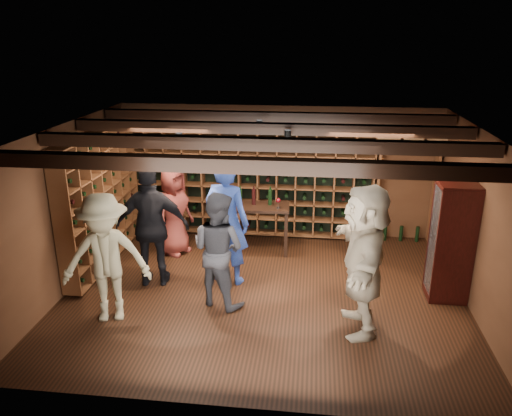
# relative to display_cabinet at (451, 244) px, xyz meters

# --- Properties ---
(ground) EXTENTS (6.00, 6.00, 0.00)m
(ground) POSITION_rel_display_cabinet_xyz_m (-2.71, -0.20, -0.86)
(ground) COLOR black
(ground) RESTS_ON ground
(room_shell) EXTENTS (6.00, 6.00, 6.00)m
(room_shell) POSITION_rel_display_cabinet_xyz_m (-2.71, -0.15, 1.56)
(room_shell) COLOR #4D2D1A
(room_shell) RESTS_ON ground
(wine_rack_back) EXTENTS (4.65, 0.30, 2.20)m
(wine_rack_back) POSITION_rel_display_cabinet_xyz_m (-3.24, 2.13, 0.29)
(wine_rack_back) COLOR brown
(wine_rack_back) RESTS_ON ground
(wine_rack_left) EXTENTS (0.30, 2.65, 2.20)m
(wine_rack_left) POSITION_rel_display_cabinet_xyz_m (-5.54, 0.62, 0.29)
(wine_rack_left) COLOR brown
(wine_rack_left) RESTS_ON ground
(crate_shelf) EXTENTS (1.20, 0.32, 2.07)m
(crate_shelf) POSITION_rel_display_cabinet_xyz_m (-0.31, 2.12, 0.71)
(crate_shelf) COLOR brown
(crate_shelf) RESTS_ON ground
(display_cabinet) EXTENTS (0.55, 0.50, 1.75)m
(display_cabinet) POSITION_rel_display_cabinet_xyz_m (0.00, 0.00, 0.00)
(display_cabinet) COLOR black
(display_cabinet) RESTS_ON ground
(man_blue_shirt) EXTENTS (0.84, 0.67, 2.00)m
(man_blue_shirt) POSITION_rel_display_cabinet_xyz_m (-3.32, 0.14, 0.14)
(man_blue_shirt) COLOR navy
(man_blue_shirt) RESTS_ON ground
(man_grey_suit) EXTENTS (1.02, 0.93, 1.70)m
(man_grey_suit) POSITION_rel_display_cabinet_xyz_m (-3.33, -0.55, -0.01)
(man_grey_suit) COLOR black
(man_grey_suit) RESTS_ON ground
(guest_red_floral) EXTENTS (0.79, 0.91, 1.58)m
(guest_red_floral) POSITION_rel_display_cabinet_xyz_m (-4.44, 1.10, -0.07)
(guest_red_floral) COLOR maroon
(guest_red_floral) RESTS_ON ground
(guest_woman_black) EXTENTS (1.17, 0.59, 1.92)m
(guest_woman_black) POSITION_rel_display_cabinet_xyz_m (-4.44, -0.08, 0.10)
(guest_woman_black) COLOR black
(guest_woman_black) RESTS_ON ground
(guest_khaki) EXTENTS (1.30, 0.94, 1.82)m
(guest_khaki) POSITION_rel_display_cabinet_xyz_m (-4.75, -1.14, 0.05)
(guest_khaki) COLOR #82795A
(guest_khaki) RESTS_ON ground
(guest_beige) EXTENTS (0.68, 1.90, 2.02)m
(guest_beige) POSITION_rel_display_cabinet_xyz_m (-1.34, -0.99, 0.16)
(guest_beige) COLOR gray
(guest_beige) RESTS_ON ground
(tasting_table) EXTENTS (1.19, 0.65, 1.15)m
(tasting_table) POSITION_rel_display_cabinet_xyz_m (-3.01, 1.34, -0.08)
(tasting_table) COLOR black
(tasting_table) RESTS_ON ground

